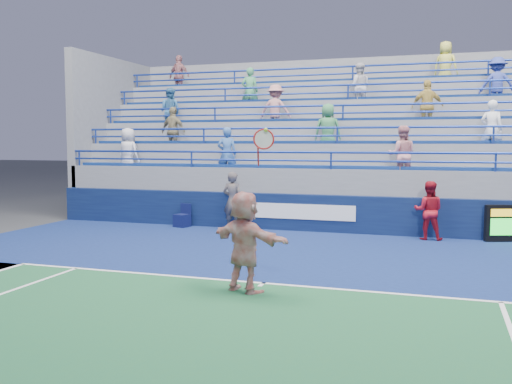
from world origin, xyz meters
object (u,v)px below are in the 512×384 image
(line_judge, at_px, (233,201))
(serve_speed_board, at_px, (512,223))
(judge_chair, at_px, (182,220))
(ball_girl, at_px, (429,211))
(tennis_player, at_px, (245,242))

(line_judge, bearing_deg, serve_speed_board, -171.43)
(judge_chair, distance_m, ball_girl, 7.38)
(tennis_player, bearing_deg, judge_chair, 123.32)
(line_judge, relative_size, ball_girl, 1.10)
(serve_speed_board, height_order, tennis_player, tennis_player)
(tennis_player, bearing_deg, serve_speed_board, 54.04)
(line_judge, bearing_deg, judge_chair, 4.86)
(serve_speed_board, distance_m, tennis_player, 8.65)
(line_judge, bearing_deg, ball_girl, -174.01)
(tennis_player, bearing_deg, line_judge, 112.08)
(judge_chair, bearing_deg, ball_girl, -0.36)
(ball_girl, bearing_deg, judge_chair, -0.02)
(judge_chair, distance_m, line_judge, 1.82)
(serve_speed_board, distance_m, ball_girl, 2.16)
(judge_chair, distance_m, tennis_player, 8.04)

